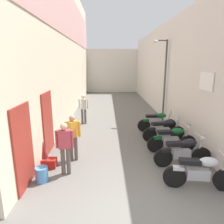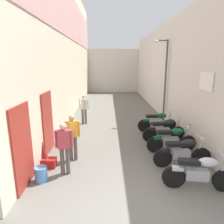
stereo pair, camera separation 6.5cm
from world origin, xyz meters
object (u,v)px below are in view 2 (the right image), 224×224
at_px(motorcycle_third, 172,139).
at_px(umbrella_leaning, 43,150).
at_px(plastic_crate, 49,163).
at_px(motorcycle_fourth, 164,129).
at_px(pedestrian_further_down, 84,107).
at_px(pedestrian_by_doorway, 64,145).
at_px(motorcycle_fifth, 158,121).
at_px(motorcycle_nearest, 200,172).
at_px(water_jug_near_door, 41,174).
at_px(street_lamp, 164,74).
at_px(pedestrian_mid_alley, 72,134).
at_px(motorcycle_second, 183,151).

distance_m(motorcycle_third, umbrella_leaning, 4.46).
bearing_deg(motorcycle_third, plastic_crate, -165.92).
distance_m(motorcycle_fourth, pedestrian_further_down, 4.45).
height_order(motorcycle_third, pedestrian_by_doorway, pedestrian_by_doorway).
relative_size(motorcycle_fourth, motorcycle_fifth, 0.99).
bearing_deg(motorcycle_fourth, motorcycle_nearest, -90.00).
distance_m(pedestrian_further_down, water_jug_near_door, 5.53).
height_order(motorcycle_nearest, motorcycle_third, same).
distance_m(water_jug_near_door, plastic_crate, 0.79).
xyz_separation_m(motorcycle_nearest, motorcycle_fourth, (-0.00, 3.37, 0.00)).
height_order(motorcycle_fourth, plastic_crate, motorcycle_fourth).
bearing_deg(motorcycle_nearest, pedestrian_by_doorway, 166.94).
distance_m(motorcycle_nearest, motorcycle_third, 2.30).
xyz_separation_m(pedestrian_further_down, water_jug_near_door, (-0.56, -5.45, -0.71)).
bearing_deg(water_jug_near_door, street_lamp, 50.87).
xyz_separation_m(pedestrian_by_doorway, plastic_crate, (-0.61, 0.41, -0.78)).
relative_size(pedestrian_mid_alley, street_lamp, 0.36).
bearing_deg(water_jug_near_door, pedestrian_by_doorway, 32.31).
relative_size(plastic_crate, umbrella_leaning, 0.46).
xyz_separation_m(motorcycle_fifth, pedestrian_by_doorway, (-3.60, -3.71, 0.42)).
xyz_separation_m(motorcycle_third, umbrella_leaning, (-4.26, -1.28, 0.18)).
distance_m(motorcycle_nearest, motorcycle_fifth, 4.55).
xyz_separation_m(pedestrian_by_doorway, pedestrian_mid_alley, (0.09, 0.89, 0.00)).
xyz_separation_m(motorcycle_fifth, pedestrian_further_down, (-3.63, 1.36, 0.42)).
height_order(motorcycle_nearest, water_jug_near_door, motorcycle_nearest).
height_order(pedestrian_by_doorway, water_jug_near_door, pedestrian_by_doorway).
xyz_separation_m(motorcycle_third, water_jug_near_door, (-4.19, -1.84, -0.29)).
distance_m(motorcycle_second, pedestrian_by_doorway, 3.64).
distance_m(motorcycle_nearest, water_jug_near_door, 4.22).
distance_m(motorcycle_third, street_lamp, 4.71).
bearing_deg(motorcycle_fifth, pedestrian_mid_alley, -141.15).
bearing_deg(pedestrian_mid_alley, motorcycle_fourth, 25.13).
bearing_deg(pedestrian_further_down, street_lamp, 7.26).
relative_size(pedestrian_further_down, plastic_crate, 3.57).
bearing_deg(pedestrian_further_down, motorcycle_nearest, -58.46).
bearing_deg(pedestrian_further_down, motorcycle_fourth, -35.05).
xyz_separation_m(plastic_crate, umbrella_leaning, (-0.05, -0.23, 0.54)).
xyz_separation_m(umbrella_leaning, street_lamp, (4.96, 5.45, 1.91)).
bearing_deg(motorcycle_third, pedestrian_further_down, 135.13).
xyz_separation_m(motorcycle_third, pedestrian_further_down, (-3.63, 3.61, 0.42)).
xyz_separation_m(motorcycle_second, water_jug_near_door, (-4.19, -0.76, -0.29)).
bearing_deg(pedestrian_further_down, motorcycle_third, -44.87).
bearing_deg(pedestrian_mid_alley, motorcycle_second, -8.21).
height_order(motorcycle_nearest, street_lamp, street_lamp).
distance_m(pedestrian_by_doorway, plastic_crate, 1.07).
bearing_deg(motorcycle_nearest, motorcycle_second, 90.00).
distance_m(motorcycle_fourth, street_lamp, 3.80).
bearing_deg(pedestrian_by_doorway, pedestrian_mid_alley, 84.48).
relative_size(motorcycle_fifth, pedestrian_by_doorway, 1.18).
xyz_separation_m(motorcycle_nearest, water_jug_near_door, (-4.19, 0.46, -0.29)).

